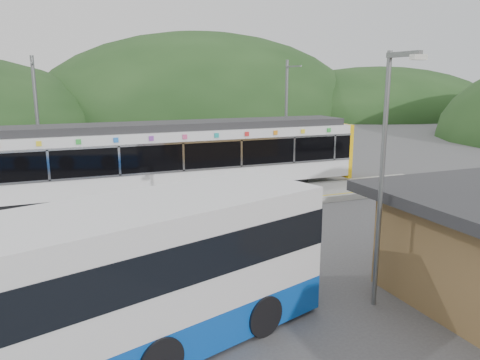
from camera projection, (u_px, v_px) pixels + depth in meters
name	position (u px, v px, depth m)	size (l,w,h in m)	color
ground	(230.00, 227.00, 18.97)	(120.00, 120.00, 0.00)	#4C4C4F
hills	(300.00, 187.00, 26.03)	(146.00, 149.00, 26.00)	#1E3D19
platform	(205.00, 204.00, 21.92)	(26.00, 3.20, 0.30)	#9E9E99
yellow_line	(214.00, 207.00, 20.71)	(26.00, 0.10, 0.01)	yellow
train	(166.00, 156.00, 23.55)	(20.44, 3.01, 3.74)	black
catenary_mast_west	(38.00, 124.00, 23.38)	(0.18, 1.80, 7.00)	slate
catenary_mast_east	(286.00, 116.00, 28.53)	(0.18, 1.80, 7.00)	slate
bus	(58.00, 306.00, 8.97)	(12.35, 6.30, 3.29)	#0C48B4
lamp_post	(386.00, 161.00, 11.48)	(0.35, 1.13, 6.52)	slate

